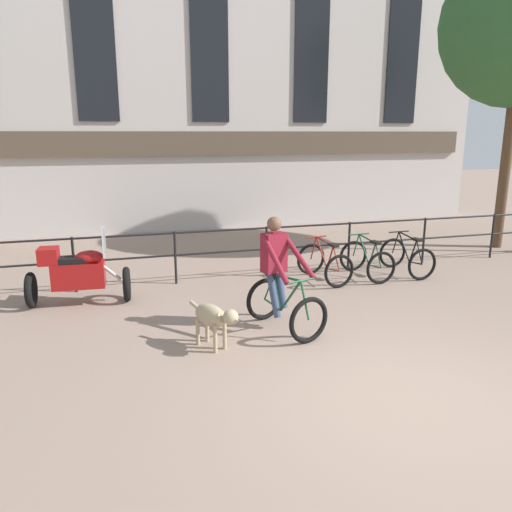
# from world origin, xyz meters

# --- Properties ---
(ground_plane) EXTENTS (60.00, 60.00, 0.00)m
(ground_plane) POSITION_xyz_m (0.00, 0.00, 0.00)
(ground_plane) COLOR gray
(canal_railing) EXTENTS (15.05, 0.05, 1.05)m
(canal_railing) POSITION_xyz_m (-0.00, 5.20, 0.71)
(canal_railing) COLOR black
(canal_railing) RESTS_ON ground_plane
(building_facade) EXTENTS (18.00, 0.72, 11.92)m
(building_facade) POSITION_xyz_m (0.00, 10.99, 5.93)
(building_facade) COLOR beige
(building_facade) RESTS_ON ground_plane
(cyclist_with_bike) EXTENTS (0.99, 1.32, 1.70)m
(cyclist_with_bike) POSITION_xyz_m (-0.66, 2.44, 0.76)
(cyclist_with_bike) COLOR black
(cyclist_with_bike) RESTS_ON ground_plane
(dog) EXTENTS (0.58, 0.93, 0.65)m
(dog) POSITION_xyz_m (-1.77, 1.98, 0.46)
(dog) COLOR tan
(dog) RESTS_ON ground_plane
(parked_motorcycle) EXTENTS (1.74, 0.73, 1.35)m
(parked_motorcycle) POSITION_xyz_m (-3.65, 4.45, 0.56)
(parked_motorcycle) COLOR black
(parked_motorcycle) RESTS_ON ground_plane
(parked_bicycle_near_lamp) EXTENTS (0.81, 1.19, 0.86)m
(parked_bicycle_near_lamp) POSITION_xyz_m (1.02, 4.54, 0.36)
(parked_bicycle_near_lamp) COLOR black
(parked_bicycle_near_lamp) RESTS_ON ground_plane
(parked_bicycle_mid_left) EXTENTS (0.73, 1.15, 0.86)m
(parked_bicycle_mid_left) POSITION_xyz_m (1.96, 4.54, 0.36)
(parked_bicycle_mid_left) COLOR black
(parked_bicycle_mid_left) RESTS_ON ground_plane
(parked_bicycle_mid_right) EXTENTS (0.70, 1.13, 0.86)m
(parked_bicycle_mid_right) POSITION_xyz_m (2.90, 4.54, 0.36)
(parked_bicycle_mid_right) COLOR black
(parked_bicycle_mid_right) RESTS_ON ground_plane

